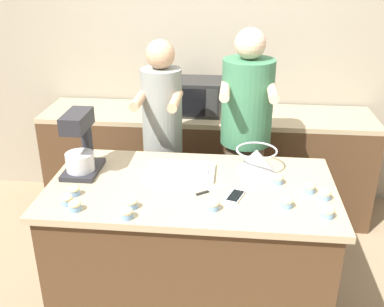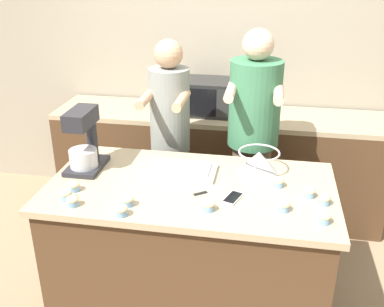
{
  "view_description": "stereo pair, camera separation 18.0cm",
  "coord_description": "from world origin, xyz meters",
  "px_view_note": "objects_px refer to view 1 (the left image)",
  "views": [
    {
      "loc": [
        0.23,
        -2.28,
        2.18
      ],
      "look_at": [
        0.0,
        0.04,
        1.13
      ],
      "focal_mm": 42.0,
      "sensor_mm": 36.0,
      "label": 1
    },
    {
      "loc": [
        0.41,
        -2.26,
        2.18
      ],
      "look_at": [
        0.0,
        0.04,
        1.13
      ],
      "focal_mm": 42.0,
      "sensor_mm": 36.0,
      "label": 2
    }
  ],
  "objects_px": {
    "person_right": "(245,145)",
    "baking_tray": "(180,170)",
    "cell_phone": "(235,196)",
    "cupcake_6": "(75,206)",
    "person_left": "(163,145)",
    "stand_mixer": "(81,146)",
    "cupcake_7": "(213,205)",
    "cupcake_10": "(325,194)",
    "cupcake_0": "(74,190)",
    "cupcake_9": "(67,199)",
    "cupcake_1": "(328,212)",
    "cupcake_3": "(309,188)",
    "mixing_bowl": "(256,159)",
    "microwave_oven": "(193,96)",
    "cupcake_8": "(278,179)",
    "cupcake_5": "(287,202)",
    "cupcake_4": "(127,213)",
    "knife": "(211,191)",
    "cupcake_2": "(131,203)"
  },
  "relations": [
    {
      "from": "person_right",
      "to": "baking_tray",
      "type": "distance_m",
      "value": 0.7
    },
    {
      "from": "cell_phone",
      "to": "cupcake_6",
      "type": "bearing_deg",
      "value": -164.89
    },
    {
      "from": "person_left",
      "to": "cell_phone",
      "type": "height_order",
      "value": "person_left"
    },
    {
      "from": "stand_mixer",
      "to": "cupcake_7",
      "type": "height_order",
      "value": "stand_mixer"
    },
    {
      "from": "baking_tray",
      "to": "cupcake_10",
      "type": "relative_size",
      "value": 6.38
    },
    {
      "from": "cupcake_0",
      "to": "cupcake_9",
      "type": "relative_size",
      "value": 1.0
    },
    {
      "from": "person_left",
      "to": "person_right",
      "type": "xyz_separation_m",
      "value": [
        0.6,
        0.0,
        0.03
      ]
    },
    {
      "from": "cupcake_1",
      "to": "cupcake_3",
      "type": "relative_size",
      "value": 1.0
    },
    {
      "from": "mixing_bowl",
      "to": "cupcake_10",
      "type": "height_order",
      "value": "mixing_bowl"
    },
    {
      "from": "microwave_oven",
      "to": "cupcake_9",
      "type": "bearing_deg",
      "value": -107.78
    },
    {
      "from": "microwave_oven",
      "to": "cupcake_6",
      "type": "relative_size",
      "value": 7.08
    },
    {
      "from": "cupcake_9",
      "to": "cupcake_8",
      "type": "bearing_deg",
      "value": 17.26
    },
    {
      "from": "cupcake_5",
      "to": "cupcake_6",
      "type": "relative_size",
      "value": 1.0
    },
    {
      "from": "person_left",
      "to": "cell_phone",
      "type": "relative_size",
      "value": 10.36
    },
    {
      "from": "stand_mixer",
      "to": "microwave_oven",
      "type": "height_order",
      "value": "stand_mixer"
    },
    {
      "from": "cupcake_5",
      "to": "cell_phone",
      "type": "bearing_deg",
      "value": 164.25
    },
    {
      "from": "person_right",
      "to": "cupcake_4",
      "type": "distance_m",
      "value": 1.26
    },
    {
      "from": "stand_mixer",
      "to": "cupcake_3",
      "type": "height_order",
      "value": "stand_mixer"
    },
    {
      "from": "person_right",
      "to": "cupcake_9",
      "type": "distance_m",
      "value": 1.38
    },
    {
      "from": "knife",
      "to": "cupcake_9",
      "type": "xyz_separation_m",
      "value": [
        -0.76,
        -0.22,
        0.03
      ]
    },
    {
      "from": "cupcake_0",
      "to": "cupcake_10",
      "type": "bearing_deg",
      "value": 4.02
    },
    {
      "from": "cell_phone",
      "to": "cupcake_7",
      "type": "distance_m",
      "value": 0.18
    },
    {
      "from": "stand_mixer",
      "to": "cupcake_2",
      "type": "xyz_separation_m",
      "value": [
        0.39,
        -0.39,
        -0.14
      ]
    },
    {
      "from": "cupcake_4",
      "to": "stand_mixer",
      "type": "bearing_deg",
      "value": 128.42
    },
    {
      "from": "cupcake_0",
      "to": "cupcake_2",
      "type": "xyz_separation_m",
      "value": [
        0.35,
        -0.1,
        0.0
      ]
    },
    {
      "from": "person_right",
      "to": "cupcake_10",
      "type": "height_order",
      "value": "person_right"
    },
    {
      "from": "cupcake_1",
      "to": "cupcake_10",
      "type": "bearing_deg",
      "value": 84.73
    },
    {
      "from": "mixing_bowl",
      "to": "cupcake_2",
      "type": "relative_size",
      "value": 3.8
    },
    {
      "from": "cupcake_0",
      "to": "cupcake_7",
      "type": "height_order",
      "value": "same"
    },
    {
      "from": "cupcake_4",
      "to": "cupcake_6",
      "type": "distance_m",
      "value": 0.29
    },
    {
      "from": "microwave_oven",
      "to": "cupcake_7",
      "type": "distance_m",
      "value": 1.61
    },
    {
      "from": "cupcake_10",
      "to": "mixing_bowl",
      "type": "bearing_deg",
      "value": 138.58
    },
    {
      "from": "mixing_bowl",
      "to": "microwave_oven",
      "type": "relative_size",
      "value": 0.54
    },
    {
      "from": "person_right",
      "to": "stand_mixer",
      "type": "bearing_deg",
      "value": -148.46
    },
    {
      "from": "stand_mixer",
      "to": "cupcake_2",
      "type": "relative_size",
      "value": 5.8
    },
    {
      "from": "person_left",
      "to": "person_right",
      "type": "distance_m",
      "value": 0.6
    },
    {
      "from": "microwave_oven",
      "to": "knife",
      "type": "distance_m",
      "value": 1.41
    },
    {
      "from": "microwave_oven",
      "to": "cupcake_0",
      "type": "bearing_deg",
      "value": -108.75
    },
    {
      "from": "mixing_bowl",
      "to": "cupcake_1",
      "type": "height_order",
      "value": "mixing_bowl"
    },
    {
      "from": "cupcake_0",
      "to": "cupcake_9",
      "type": "bearing_deg",
      "value": -91.89
    },
    {
      "from": "cupcake_2",
      "to": "mixing_bowl",
      "type": "bearing_deg",
      "value": 38.19
    },
    {
      "from": "cupcake_2",
      "to": "cupcake_5",
      "type": "distance_m",
      "value": 0.82
    },
    {
      "from": "cupcake_7",
      "to": "cupcake_8",
      "type": "height_order",
      "value": "same"
    },
    {
      "from": "cupcake_4",
      "to": "cupcake_1",
      "type": "bearing_deg",
      "value": 6.29
    },
    {
      "from": "cupcake_7",
      "to": "cupcake_10",
      "type": "relative_size",
      "value": 1.0
    },
    {
      "from": "cupcake_7",
      "to": "knife",
      "type": "bearing_deg",
      "value": 97.11
    },
    {
      "from": "person_left",
      "to": "cupcake_6",
      "type": "distance_m",
      "value": 1.1
    },
    {
      "from": "baking_tray",
      "to": "cupcake_2",
      "type": "xyz_separation_m",
      "value": [
        -0.2,
        -0.43,
        0.01
      ]
    },
    {
      "from": "cupcake_0",
      "to": "cupcake_10",
      "type": "xyz_separation_m",
      "value": [
        1.38,
        0.1,
        0.0
      ]
    },
    {
      "from": "mixing_bowl",
      "to": "cupcake_4",
      "type": "height_order",
      "value": "mixing_bowl"
    }
  ]
}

